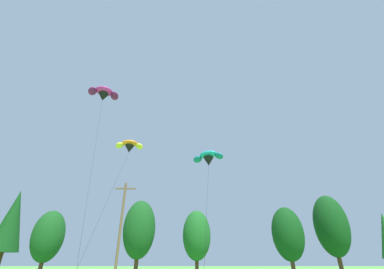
{
  "coord_description": "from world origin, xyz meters",
  "views": [
    {
      "loc": [
        2.71,
        4.59,
        2.11
      ],
      "look_at": [
        2.82,
        24.97,
        12.51
      ],
      "focal_mm": 23.12,
      "sensor_mm": 36.0,
      "label": 1
    }
  ],
  "objects": [
    {
      "name": "treeline_tree_b",
      "position": [
        -25.1,
        44.5,
        7.67
      ],
      "size": [
        4.29,
        4.29,
        12.24
      ],
      "color": "#472D19",
      "rests_on": "ground_plane"
    },
    {
      "name": "treeline_tree_c",
      "position": [
        -16.55,
        40.2,
        5.03
      ],
      "size": [
        4.04,
        4.04,
        8.31
      ],
      "color": "#472D19",
      "rests_on": "ground_plane"
    },
    {
      "name": "treeline_tree_d",
      "position": [
        -4.86,
        42.33,
        6.13
      ],
      "size": [
        4.53,
        4.53,
        10.12
      ],
      "color": "#472D19",
      "rests_on": "ground_plane"
    },
    {
      "name": "treeline_tree_e",
      "position": [
        3.44,
        45.87,
        5.62
      ],
      "size": [
        4.31,
        4.31,
        9.29
      ],
      "color": "#472D19",
      "rests_on": "ground_plane"
    },
    {
      "name": "treeline_tree_f",
      "position": [
        15.86,
        40.94,
        5.38
      ],
      "size": [
        4.2,
        4.2,
        8.9
      ],
      "color": "#472D19",
      "rests_on": "ground_plane"
    },
    {
      "name": "treeline_tree_g",
      "position": [
        23.84,
        44.22,
        6.85
      ],
      "size": [
        4.85,
        4.85,
        11.31
      ],
      "color": "#472D19",
      "rests_on": "ground_plane"
    },
    {
      "name": "utility_pole",
      "position": [
        -4.62,
        31.45,
        5.13
      ],
      "size": [
        2.2,
        0.26,
        9.74
      ],
      "color": "brown",
      "rests_on": "ground_plane"
    },
    {
      "name": "parafoil_kite_high_magenta",
      "position": [
        -8.71,
        30.59,
        21.3
      ],
      "size": [
        7.16,
        12.06,
        20.55
      ],
      "color": "#D12893"
    },
    {
      "name": "parafoil_kite_mid_teal",
      "position": [
        4.52,
        30.06,
        12.19
      ],
      "size": [
        3.58,
        11.53,
        11.47
      ],
      "color": "teal"
    },
    {
      "name": "parafoil_kite_far_orange",
      "position": [
        -4.3,
        29.85,
        13.53
      ],
      "size": [
        3.21,
        10.59,
        12.68
      ],
      "color": "orange"
    }
  ]
}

